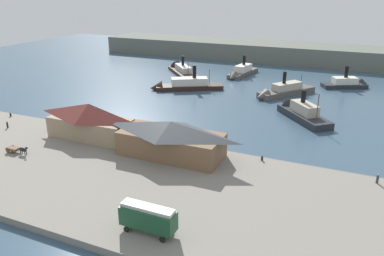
# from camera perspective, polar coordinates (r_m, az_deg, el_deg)

# --- Properties ---
(ground_plane) EXTENTS (320.00, 320.00, 0.00)m
(ground_plane) POSITION_cam_1_polar(r_m,az_deg,el_deg) (87.05, -1.55, -1.97)
(ground_plane) COLOR #385166
(quay_promenade) EXTENTS (110.00, 36.00, 1.20)m
(quay_promenade) POSITION_cam_1_polar(r_m,az_deg,el_deg) (69.49, -9.37, -7.90)
(quay_promenade) COLOR gray
(quay_promenade) RESTS_ON ground
(seawall_edge) EXTENTS (110.00, 0.80, 1.00)m
(seawall_edge) POSITION_cam_1_polar(r_m,az_deg,el_deg) (83.87, -2.60, -2.52)
(seawall_edge) COLOR #666159
(seawall_edge) RESTS_ON ground
(ferry_shed_customs_shed) EXTENTS (19.52, 7.68, 8.02)m
(ferry_shed_customs_shed) POSITION_cam_1_polar(r_m,az_deg,el_deg) (87.44, -15.18, 1.10)
(ferry_shed_customs_shed) COLOR #998466
(ferry_shed_customs_shed) RESTS_ON quay_promenade
(ferry_shed_east_terminal) EXTENTS (21.36, 9.29, 7.35)m
(ferry_shed_east_terminal) POSITION_cam_1_polar(r_m,az_deg,el_deg) (75.56, -3.22, -1.58)
(ferry_shed_east_terminal) COLOR brown
(ferry_shed_east_terminal) RESTS_ON quay_promenade
(street_tram) EXTENTS (8.09, 2.68, 4.20)m
(street_tram) POSITION_cam_1_polar(r_m,az_deg,el_deg) (53.68, -6.69, -13.28)
(street_tram) COLOR #1E4C2D
(street_tram) RESTS_ON quay_promenade
(horse_cart) EXTENTS (5.55, 1.61, 1.87)m
(horse_cart) POSITION_cam_1_polar(r_m,az_deg,el_deg) (85.51, -25.01, -2.91)
(horse_cart) COLOR brown
(horse_cart) RESTS_ON quay_promenade
(pedestrian_near_east_shed) EXTENTS (0.41, 0.41, 1.66)m
(pedestrian_near_east_shed) POSITION_cam_1_polar(r_m,az_deg,el_deg) (101.94, -26.21, 0.45)
(pedestrian_near_east_shed) COLOR #232328
(pedestrian_near_east_shed) RESTS_ON quay_promenade
(pedestrian_standing_center) EXTENTS (0.44, 0.44, 1.76)m
(pedestrian_standing_center) POSITION_cam_1_polar(r_m,az_deg,el_deg) (73.76, 26.31, -6.94)
(pedestrian_standing_center) COLOR #33384C
(pedestrian_standing_center) RESTS_ON quay_promenade
(mooring_post_west) EXTENTS (0.44, 0.44, 0.90)m
(mooring_post_west) POSITION_cam_1_polar(r_m,az_deg,el_deg) (110.73, -25.81, 1.84)
(mooring_post_west) COLOR black
(mooring_post_west) RESTS_ON quay_promenade
(mooring_post_east) EXTENTS (0.44, 0.44, 0.90)m
(mooring_post_east) POSITION_cam_1_polar(r_m,az_deg,el_deg) (99.77, -19.36, 0.85)
(mooring_post_east) COLOR black
(mooring_post_east) RESTS_ON quay_promenade
(mooring_post_center_east) EXTENTS (0.44, 0.44, 0.90)m
(mooring_post_center_east) POSITION_cam_1_polar(r_m,az_deg,el_deg) (75.85, 10.58, -4.54)
(mooring_post_center_east) COLOR black
(mooring_post_center_east) RESTS_ON quay_promenade
(ferry_approaching_west) EXTENTS (21.51, 23.21, 9.66)m
(ferry_approaching_west) POSITION_cam_1_polar(r_m,az_deg,el_deg) (158.08, -1.75, 8.84)
(ferry_approaching_west) COLOR black
(ferry_approaching_west) RESTS_ON ground
(ferry_outer_harbor) EXTENTS (17.27, 21.73, 9.28)m
(ferry_outer_harbor) POSITION_cam_1_polar(r_m,az_deg,el_deg) (125.91, 13.42, 5.39)
(ferry_outer_harbor) COLOR #514C47
(ferry_outer_harbor) RESTS_ON ground
(ferry_near_quay) EXTENTS (17.25, 18.86, 10.30)m
(ferry_near_quay) POSITION_cam_1_polar(r_m,az_deg,el_deg) (106.35, 15.98, 2.37)
(ferry_near_quay) COLOR #23282D
(ferry_near_quay) RESTS_ON ground
(ferry_moored_west) EXTENTS (24.37, 17.10, 10.09)m
(ferry_moored_west) POSITION_cam_1_polar(r_m,az_deg,el_deg) (130.74, -1.60, 6.48)
(ferry_moored_west) COLOR black
(ferry_moored_west) RESTS_ON ground
(ferry_moored_east) EXTENTS (16.96, 11.73, 9.26)m
(ferry_moored_east) POSITION_cam_1_polar(r_m,az_deg,el_deg) (144.35, 22.73, 6.22)
(ferry_moored_east) COLOR #23282D
(ferry_moored_east) RESTS_ON ground
(ferry_departing_north) EXTENTS (7.78, 21.22, 9.33)m
(ferry_departing_north) POSITION_cam_1_polar(r_m,az_deg,el_deg) (151.96, 7.43, 8.35)
(ferry_departing_north) COLOR #514C47
(ferry_departing_north) RESTS_ON ground
(far_headland) EXTENTS (180.00, 24.00, 8.00)m
(far_headland) POSITION_cam_1_polar(r_m,az_deg,el_deg) (188.11, 13.14, 11.13)
(far_headland) COLOR #60665B
(far_headland) RESTS_ON ground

